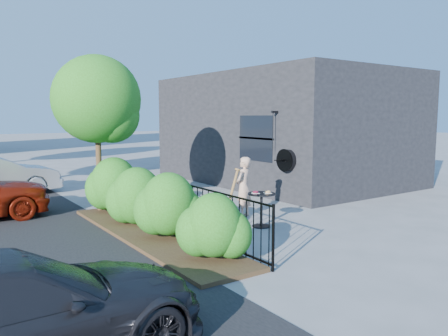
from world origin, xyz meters
TOP-DOWN VIEW (x-y plane):
  - ground at (0.00, 0.00)m, footprint 120.00×120.00m
  - shop_building at (5.50, 4.50)m, footprint 6.22×9.00m
  - fence at (-1.50, 0.00)m, footprint 0.05×6.05m
  - planting_bed at (-2.20, 0.00)m, footprint 1.30×6.00m
  - shrubs at (-2.10, 0.10)m, footprint 1.10×5.60m
  - patio_tree at (-2.24, 2.76)m, footprint 2.20×2.20m
  - cafe_table at (0.18, -0.69)m, footprint 0.61×0.61m
  - woman at (0.44, 0.32)m, footprint 0.65×0.56m
  - shovel at (-1.26, -1.39)m, footprint 0.52×0.20m
  - car_darkgrey at (-5.44, -3.63)m, footprint 4.14×1.88m

SIDE VIEW (x-z plane):
  - ground at x=0.00m, z-range 0.00..0.00m
  - planting_bed at x=-2.20m, z-range 0.00..0.08m
  - cafe_table at x=0.18m, z-range 0.12..0.94m
  - fence at x=-1.50m, z-range 0.01..1.11m
  - car_darkgrey at x=-5.44m, z-range 0.00..1.17m
  - shovel at x=-1.26m, z-range -0.09..1.42m
  - shrubs at x=-2.10m, z-range 0.08..1.32m
  - woman at x=0.44m, z-range 0.00..1.49m
  - shop_building at x=5.50m, z-range 0.00..4.00m
  - patio_tree at x=-2.24m, z-range 0.79..4.73m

